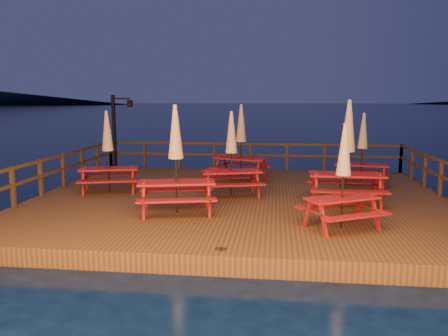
# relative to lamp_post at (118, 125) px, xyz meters

# --- Properties ---
(ground) EXTENTS (500.00, 500.00, 0.00)m
(ground) POSITION_rel_lamp_post_xyz_m (5.39, -4.55, -2.20)
(ground) COLOR black
(ground) RESTS_ON ground
(deck) EXTENTS (12.00, 10.00, 0.40)m
(deck) POSITION_rel_lamp_post_xyz_m (5.39, -4.55, -2.00)
(deck) COLOR #482B17
(deck) RESTS_ON ground
(deck_piles) EXTENTS (11.44, 9.44, 1.40)m
(deck_piles) POSITION_rel_lamp_post_xyz_m (5.39, -4.55, -2.50)
(deck_piles) COLOR #3A2312
(deck_piles) RESTS_ON ground
(railing) EXTENTS (11.80, 9.75, 1.10)m
(railing) POSITION_rel_lamp_post_xyz_m (5.39, -2.77, -1.03)
(railing) COLOR #3A2312
(railing) RESTS_ON deck
(lamp_post) EXTENTS (0.85, 0.18, 3.00)m
(lamp_post) POSITION_rel_lamp_post_xyz_m (0.00, 0.00, 0.00)
(lamp_post) COLOR black
(lamp_post) RESTS_ON deck
(picnic_table_0) EXTENTS (2.08, 1.87, 2.50)m
(picnic_table_0) POSITION_rel_lamp_post_xyz_m (1.31, -4.41, -0.50)
(picnic_table_0) COLOR maroon
(picnic_table_0) RESTS_ON deck
(picnic_table_1) EXTENTS (2.21, 1.95, 2.72)m
(picnic_table_1) POSITION_rel_lamp_post_xyz_m (3.95, -6.65, -0.38)
(picnic_table_1) COLOR maroon
(picnic_table_1) RESTS_ON deck
(picnic_table_2) EXTENTS (1.94, 1.72, 2.40)m
(picnic_table_2) POSITION_rel_lamp_post_xyz_m (9.24, -2.45, -0.55)
(picnic_table_2) COLOR maroon
(picnic_table_2) RESTS_ON deck
(picnic_table_3) EXTENTS (2.08, 1.96, 2.34)m
(picnic_table_3) POSITION_rel_lamp_post_xyz_m (7.89, -7.46, -0.58)
(picnic_table_3) COLOR maroon
(picnic_table_3) RESTS_ON deck
(picnic_table_4) EXTENTS (1.99, 1.64, 2.83)m
(picnic_table_4) POSITION_rel_lamp_post_xyz_m (8.32, -5.21, -0.32)
(picnic_table_4) COLOR maroon
(picnic_table_4) RESTS_ON deck
(picnic_table_5) EXTENTS (2.08, 1.87, 2.50)m
(picnic_table_5) POSITION_rel_lamp_post_xyz_m (5.11, -4.51, -0.49)
(picnic_table_5) COLOR maroon
(picnic_table_5) RESTS_ON deck
(picnic_table_6) EXTENTS (2.26, 2.06, 2.66)m
(picnic_table_6) POSITION_rel_lamp_post_xyz_m (5.20, -1.99, -0.41)
(picnic_table_6) COLOR maroon
(picnic_table_6) RESTS_ON deck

